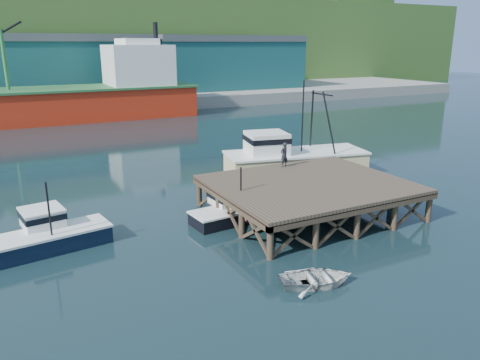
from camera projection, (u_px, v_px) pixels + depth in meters
ground at (233, 228)px, 28.16m from camera, size 300.00×300.00×0.00m
wharf at (311, 186)px, 29.89m from camera, size 12.00×10.00×2.62m
far_quay at (66, 97)px, 87.54m from camera, size 160.00×40.00×2.00m
warehouse_mid at (67, 68)px, 81.73m from camera, size 28.00×16.00×9.00m
warehouse_right at (222, 65)px, 94.98m from camera, size 30.00×16.00×9.00m
cargo_ship at (22, 99)px, 64.40m from camera, size 55.50×10.00×13.75m
hillside at (43, 42)px, 110.30m from camera, size 220.00×50.00×22.00m
boat_navy at (48, 234)px, 25.24m from camera, size 6.57×3.91×3.94m
boat_black at (234, 209)px, 29.37m from camera, size 5.96×4.98×3.58m
trawler at (293, 157)px, 38.96m from camera, size 12.33×6.50×7.85m
dinghy at (316, 278)px, 21.38m from camera, size 3.98×3.34×0.71m
dockworker at (284, 155)px, 33.55m from camera, size 0.73×0.56×1.77m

